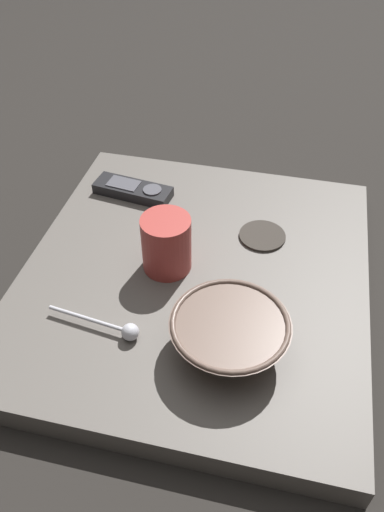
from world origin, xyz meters
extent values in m
plane|color=black|center=(0.00, 0.00, 0.00)|extent=(6.00, 6.00, 0.00)
cube|color=#5B5651|center=(0.00, 0.00, 0.02)|extent=(0.62, 0.56, 0.04)
cylinder|color=brown|center=(-0.15, -0.08, 0.05)|extent=(0.07, 0.07, 0.01)
cone|color=brown|center=(-0.15, -0.08, 0.08)|extent=(0.17, 0.17, 0.05)
torus|color=brown|center=(-0.15, -0.08, 0.10)|extent=(0.17, 0.17, 0.01)
cylinder|color=#A53833|center=(0.00, 0.05, 0.09)|extent=(0.08, 0.08, 0.10)
cylinder|color=silver|center=(-0.15, 0.13, 0.06)|extent=(0.02, 0.13, 0.01)
sphere|color=silver|center=(-0.16, 0.06, 0.06)|extent=(0.03, 0.03, 0.03)
cube|color=black|center=(0.18, 0.16, 0.05)|extent=(0.07, 0.16, 0.02)
cylinder|color=#4C4C54|center=(0.17, 0.12, 0.07)|extent=(0.04, 0.04, 0.00)
cube|color=#4C4C54|center=(0.18, 0.18, 0.07)|extent=(0.04, 0.07, 0.00)
cylinder|color=#332D28|center=(0.11, -0.10, 0.05)|extent=(0.08, 0.08, 0.01)
camera|label=1|loc=(-0.58, -0.13, 0.64)|focal=35.76mm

